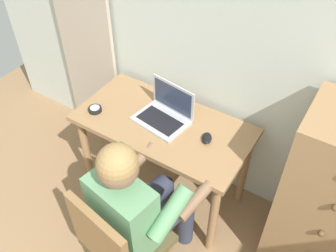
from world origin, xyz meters
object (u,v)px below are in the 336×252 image
object	(u,v)px
dresser	(333,201)
person_seated	(140,203)
chair	(118,242)
desk	(163,135)
computer_mouse	(207,138)
desk_clock	(95,109)
laptop	(165,113)

from	to	relation	value
dresser	person_seated	world-z (taller)	dresser
dresser	chair	xyz separation A→B (m)	(-0.93, -0.82, -0.12)
desk	computer_mouse	distance (m)	0.34
dresser	desk_clock	distance (m)	1.58
computer_mouse	desk_clock	bearing A→B (deg)	169.07
desk	person_seated	world-z (taller)	person_seated
desk	person_seated	xyz separation A→B (m)	(0.21, -0.56, 0.05)
desk	computer_mouse	world-z (taller)	computer_mouse
desk	chair	world-z (taller)	chair
laptop	computer_mouse	size ratio (longest dim) A/B	3.74
dresser	chair	size ratio (longest dim) A/B	1.38
chair	dresser	bearing A→B (deg)	41.32
desk	person_seated	size ratio (longest dim) A/B	0.98
chair	computer_mouse	bearing A→B (deg)	79.74
dresser	computer_mouse	xyz separation A→B (m)	(-0.79, -0.06, 0.14)
dresser	laptop	distance (m)	1.13
dresser	desk_clock	xyz separation A→B (m)	(-1.56, -0.22, 0.14)
desk	desk_clock	size ratio (longest dim) A/B	12.93
computer_mouse	person_seated	bearing A→B (deg)	-123.31
chair	computer_mouse	world-z (taller)	chair
person_seated	computer_mouse	size ratio (longest dim) A/B	11.82
computer_mouse	dresser	bearing A→B (deg)	-18.02
desk	person_seated	distance (m)	0.60
computer_mouse	desk_clock	size ratio (longest dim) A/B	1.11
desk_clock	laptop	bearing A→B (deg)	23.11
desk_clock	computer_mouse	bearing A→B (deg)	11.68
dresser	person_seated	size ratio (longest dim) A/B	1.01
laptop	computer_mouse	world-z (taller)	laptop
chair	laptop	world-z (taller)	laptop
person_seated	computer_mouse	xyz separation A→B (m)	(0.11, 0.57, 0.07)
chair	computer_mouse	distance (m)	0.81
dresser	chair	distance (m)	1.24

